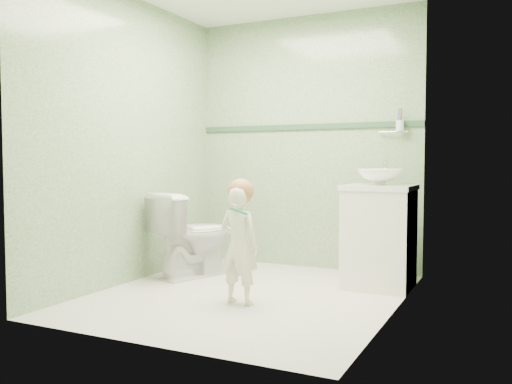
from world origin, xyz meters
The scene contains 12 objects.
ground centered at (0.00, 0.00, 0.00)m, with size 2.50×2.50×0.00m, color silver.
room_shell centered at (0.00, 0.00, 1.20)m, with size 2.50×2.54×2.40m.
trim_stripe centered at (0.00, 1.24, 1.35)m, with size 2.20×0.02×0.05m, color #305136.
vanity centered at (0.84, 0.70, 0.40)m, with size 0.52×0.50×0.80m, color silver.
counter centered at (0.84, 0.70, 0.81)m, with size 0.54×0.52×0.04m, color white.
basin centered at (0.84, 0.70, 0.89)m, with size 0.37×0.37×0.13m, color white.
faucet centered at (0.84, 0.89, 0.97)m, with size 0.03×0.13×0.18m.
cup_holder centered at (0.89, 1.18, 1.33)m, with size 0.26×0.07×0.21m.
toilet centered at (-0.74, 0.39, 0.37)m, with size 0.42×0.74×0.75m, color white.
toddler centered at (0.06, -0.25, 0.42)m, with size 0.31×0.20×0.84m, color white.
hair_cap centered at (0.06, -0.22, 0.80)m, with size 0.19×0.19×0.19m, color #AD7243.
teal_toothbrush centered at (0.12, -0.38, 0.68)m, with size 0.11×0.13×0.08m.
Camera 1 is at (1.82, -3.62, 1.01)m, focal length 37.81 mm.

